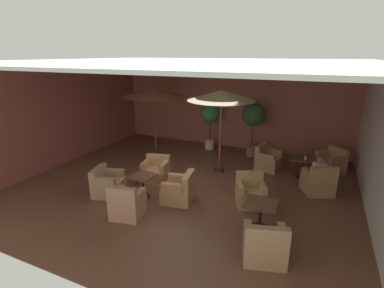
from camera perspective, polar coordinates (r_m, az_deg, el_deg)
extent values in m
cube|color=brown|center=(8.99, -1.16, -8.08)|extent=(9.82, 8.77, 0.02)
cube|color=#A75B4B|center=(12.35, 7.55, 7.65)|extent=(9.82, 0.08, 3.60)
cube|color=brown|center=(11.31, -24.22, 5.38)|extent=(0.08, 8.77, 3.60)
cube|color=silver|center=(7.72, 33.46, -0.98)|extent=(0.08, 8.77, 3.60)
cube|color=silver|center=(8.12, -1.32, 15.80)|extent=(9.82, 8.77, 0.06)
cylinder|color=black|center=(10.20, 20.61, -5.92)|extent=(0.38, 0.38, 0.02)
cylinder|color=black|center=(10.09, 20.78, -4.40)|extent=(0.07, 0.07, 0.61)
cube|color=brown|center=(9.99, 20.98, -2.69)|extent=(0.77, 0.77, 0.03)
cube|color=tan|center=(10.43, 14.78, -3.58)|extent=(0.89, 0.92, 0.45)
cube|color=tan|center=(10.39, 13.48, -1.05)|extent=(0.32, 0.80, 0.41)
cube|color=tan|center=(10.60, 15.76, -1.48)|extent=(0.60, 0.25, 0.19)
cube|color=tan|center=(10.03, 14.46, -2.45)|extent=(0.60, 0.25, 0.19)
cube|color=tan|center=(9.18, 23.32, -7.48)|extent=(1.00, 1.02, 0.43)
cube|color=tan|center=(8.76, 24.48, -5.61)|extent=(0.74, 0.48, 0.47)
cube|color=tan|center=(8.97, 21.73, -5.59)|extent=(0.40, 0.61, 0.22)
cube|color=tan|center=(9.22, 25.13, -5.41)|extent=(0.40, 0.61, 0.22)
cube|color=tan|center=(10.85, 25.38, -3.90)|extent=(1.05, 1.05, 0.45)
cube|color=tan|center=(10.91, 26.70, -1.61)|extent=(0.65, 0.67, 0.40)
cube|color=tan|center=(10.51, 26.63, -2.75)|extent=(0.50, 0.49, 0.23)
cube|color=tan|center=(10.93, 24.34, -1.71)|extent=(0.50, 0.49, 0.23)
cylinder|color=black|center=(7.14, 13.02, -15.63)|extent=(0.43, 0.43, 0.02)
cylinder|color=black|center=(6.99, 13.19, -13.62)|extent=(0.07, 0.07, 0.61)
cube|color=brown|center=(6.83, 13.37, -11.31)|extent=(0.73, 0.73, 0.03)
cube|color=tan|center=(6.16, 13.93, -19.41)|extent=(0.96, 0.90, 0.43)
cube|color=tan|center=(5.68, 14.52, -17.54)|extent=(0.81, 0.37, 0.45)
cube|color=tan|center=(5.97, 10.88, -16.61)|extent=(0.29, 0.57, 0.23)
cube|color=tan|center=(6.05, 17.35, -16.67)|extent=(0.29, 0.57, 0.23)
cube|color=tan|center=(7.94, 11.37, -10.29)|extent=(0.94, 0.94, 0.42)
cube|color=tan|center=(8.00, 11.16, -6.71)|extent=(0.71, 0.44, 0.42)
cube|color=tan|center=(7.83, 13.67, -8.32)|extent=(0.35, 0.56, 0.20)
cube|color=tan|center=(7.72, 9.43, -8.46)|extent=(0.35, 0.56, 0.20)
cylinder|color=black|center=(8.40, -9.50, -10.07)|extent=(0.40, 0.40, 0.02)
cylinder|color=black|center=(8.27, -9.60, -8.28)|extent=(0.07, 0.07, 0.61)
cube|color=brown|center=(8.14, -9.71, -6.25)|extent=(0.67, 0.67, 0.03)
cube|color=tan|center=(8.67, -15.95, -8.16)|extent=(0.94, 0.97, 0.43)
cube|color=tan|center=(8.63, -17.95, -5.58)|extent=(0.37, 0.81, 0.37)
cube|color=tan|center=(8.79, -15.00, -5.41)|extent=(0.61, 0.30, 0.22)
cube|color=tan|center=(8.25, -16.80, -7.10)|extent=(0.61, 0.30, 0.22)
cube|color=tan|center=(7.50, -12.38, -12.10)|extent=(0.86, 0.89, 0.42)
cube|color=tan|center=(7.06, -13.59, -10.07)|extent=(0.73, 0.31, 0.47)
cube|color=tan|center=(7.50, -14.42, -9.48)|extent=(0.27, 0.61, 0.23)
cube|color=tan|center=(7.28, -10.34, -10.05)|extent=(0.27, 0.61, 0.23)
cube|color=tan|center=(8.00, -2.82, -9.66)|extent=(0.91, 0.90, 0.44)
cube|color=tan|center=(7.75, -0.70, -7.15)|extent=(0.31, 0.79, 0.40)
cube|color=tan|center=(7.60, -3.82, -8.49)|extent=(0.62, 0.26, 0.21)
cube|color=tan|center=(8.14, -2.54, -6.66)|extent=(0.62, 0.26, 0.21)
cube|color=tan|center=(9.15, -7.12, -6.13)|extent=(0.87, 0.84, 0.45)
cube|color=tan|center=(9.24, -6.61, -3.14)|extent=(0.77, 0.29, 0.37)
cube|color=tan|center=(8.89, -5.41, -4.43)|extent=(0.23, 0.57, 0.23)
cube|color=tan|center=(9.10, -9.13, -4.05)|extent=(0.23, 0.57, 0.23)
cylinder|color=#2D2D2D|center=(10.01, 5.35, -5.08)|extent=(0.32, 0.32, 0.08)
cylinder|color=brown|center=(9.59, 5.56, 2.16)|extent=(0.06, 0.06, 2.70)
cone|color=beige|center=(9.35, 5.79, 9.50)|extent=(2.18, 2.18, 0.32)
cylinder|color=#2D2D2D|center=(12.05, -7.08, -1.21)|extent=(0.32, 0.32, 0.08)
cylinder|color=brown|center=(11.72, -7.31, 4.50)|extent=(0.06, 0.06, 2.54)
cone|color=#A06947|center=(11.53, -7.53, 10.10)|extent=(2.41, 2.41, 0.33)
cylinder|color=silver|center=(12.28, 3.45, 0.01)|extent=(0.40, 0.40, 0.40)
cylinder|color=brown|center=(12.12, 3.50, 2.69)|extent=(0.06, 0.06, 0.79)
sphere|color=#36834F|center=(11.95, 3.56, 6.07)|extent=(0.79, 0.79, 0.79)
cylinder|color=#A46748|center=(11.63, 11.53, -1.34)|extent=(0.40, 0.40, 0.38)
cylinder|color=brown|center=(11.45, 11.72, 1.66)|extent=(0.06, 0.06, 0.88)
sphere|color=#2B5639|center=(11.26, 11.97, 5.64)|extent=(0.87, 0.87, 0.87)
cube|color=silver|center=(9.01, 23.66, -4.84)|extent=(0.40, 0.35, 0.48)
sphere|color=#7D5B4C|center=(8.90, 23.91, -2.90)|extent=(0.19, 0.19, 0.19)
cylinder|color=white|center=(9.85, 21.35, -2.56)|extent=(0.08, 0.08, 0.11)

